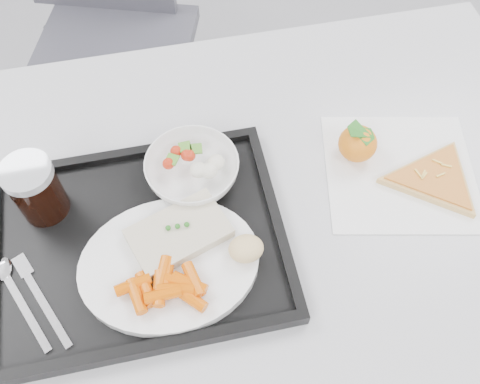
{
  "coord_description": "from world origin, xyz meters",
  "views": [
    {
      "loc": [
        -0.08,
        -0.13,
        1.51
      ],
      "look_at": [
        0.02,
        0.32,
        0.77
      ],
      "focal_mm": 40.0,
      "sensor_mm": 36.0,
      "label": 1
    }
  ],
  "objects_px": {
    "tray": "(139,243)",
    "cola_glass": "(36,189)",
    "table": "(233,229)",
    "chair": "(103,11)",
    "dinner_plate": "(169,264)",
    "salad_bowl": "(192,170)",
    "pizza_slice": "(435,179)",
    "tangerine": "(358,143)"
  },
  "relations": [
    {
      "from": "cola_glass",
      "to": "pizza_slice",
      "type": "distance_m",
      "value": 0.64
    },
    {
      "from": "dinner_plate",
      "to": "pizza_slice",
      "type": "height_order",
      "value": "dinner_plate"
    },
    {
      "from": "tray",
      "to": "pizza_slice",
      "type": "relative_size",
      "value": 1.97
    },
    {
      "from": "chair",
      "to": "dinner_plate",
      "type": "distance_m",
      "value": 0.92
    },
    {
      "from": "dinner_plate",
      "to": "tangerine",
      "type": "xyz_separation_m",
      "value": [
        0.34,
        0.15,
        0.01
      ]
    },
    {
      "from": "chair",
      "to": "pizza_slice",
      "type": "relative_size",
      "value": 4.08
    },
    {
      "from": "table",
      "to": "dinner_plate",
      "type": "relative_size",
      "value": 4.44
    },
    {
      "from": "cola_glass",
      "to": "dinner_plate",
      "type": "bearing_deg",
      "value": -38.46
    },
    {
      "from": "tray",
      "to": "dinner_plate",
      "type": "relative_size",
      "value": 1.67
    },
    {
      "from": "tray",
      "to": "salad_bowl",
      "type": "height_order",
      "value": "salad_bowl"
    },
    {
      "from": "salad_bowl",
      "to": "cola_glass",
      "type": "xyz_separation_m",
      "value": [
        -0.24,
        -0.01,
        0.03
      ]
    },
    {
      "from": "cola_glass",
      "to": "tray",
      "type": "bearing_deg",
      "value": -33.71
    },
    {
      "from": "table",
      "to": "tangerine",
      "type": "xyz_separation_m",
      "value": [
        0.23,
        0.06,
        0.1
      ]
    },
    {
      "from": "salad_bowl",
      "to": "cola_glass",
      "type": "distance_m",
      "value": 0.24
    },
    {
      "from": "table",
      "to": "tangerine",
      "type": "distance_m",
      "value": 0.26
    },
    {
      "from": "salad_bowl",
      "to": "cola_glass",
      "type": "height_order",
      "value": "cola_glass"
    },
    {
      "from": "dinner_plate",
      "to": "pizza_slice",
      "type": "distance_m",
      "value": 0.46
    },
    {
      "from": "table",
      "to": "cola_glass",
      "type": "relative_size",
      "value": 11.11
    },
    {
      "from": "table",
      "to": "tray",
      "type": "xyz_separation_m",
      "value": [
        -0.16,
        -0.03,
        0.08
      ]
    },
    {
      "from": "tray",
      "to": "salad_bowl",
      "type": "distance_m",
      "value": 0.14
    },
    {
      "from": "table",
      "to": "cola_glass",
      "type": "height_order",
      "value": "cola_glass"
    },
    {
      "from": "salad_bowl",
      "to": "tangerine",
      "type": "distance_m",
      "value": 0.28
    },
    {
      "from": "salad_bowl",
      "to": "pizza_slice",
      "type": "xyz_separation_m",
      "value": [
        0.39,
        -0.08,
        -0.03
      ]
    },
    {
      "from": "chair",
      "to": "dinner_plate",
      "type": "bearing_deg",
      "value": -84.58
    },
    {
      "from": "tray",
      "to": "cola_glass",
      "type": "bearing_deg",
      "value": 146.29
    },
    {
      "from": "dinner_plate",
      "to": "cola_glass",
      "type": "xyz_separation_m",
      "value": [
        -0.18,
        0.14,
        0.05
      ]
    },
    {
      "from": "table",
      "to": "chair",
      "type": "bearing_deg",
      "value": 103.85
    },
    {
      "from": "chair",
      "to": "salad_bowl",
      "type": "distance_m",
      "value": 0.79
    },
    {
      "from": "table",
      "to": "dinner_plate",
      "type": "bearing_deg",
      "value": -143.21
    },
    {
      "from": "table",
      "to": "chair",
      "type": "distance_m",
      "value": 0.84
    },
    {
      "from": "dinner_plate",
      "to": "pizza_slice",
      "type": "xyz_separation_m",
      "value": [
        0.45,
        0.07,
        -0.01
      ]
    },
    {
      "from": "dinner_plate",
      "to": "salad_bowl",
      "type": "height_order",
      "value": "salad_bowl"
    },
    {
      "from": "chair",
      "to": "tangerine",
      "type": "distance_m",
      "value": 0.89
    },
    {
      "from": "table",
      "to": "cola_glass",
      "type": "distance_m",
      "value": 0.33
    },
    {
      "from": "chair",
      "to": "tangerine",
      "type": "bearing_deg",
      "value": -60.04
    },
    {
      "from": "pizza_slice",
      "to": "chair",
      "type": "bearing_deg",
      "value": 123.36
    },
    {
      "from": "tray",
      "to": "tangerine",
      "type": "relative_size",
      "value": 6.07
    },
    {
      "from": "dinner_plate",
      "to": "cola_glass",
      "type": "height_order",
      "value": "cola_glass"
    },
    {
      "from": "chair",
      "to": "salad_bowl",
      "type": "relative_size",
      "value": 6.11
    },
    {
      "from": "chair",
      "to": "cola_glass",
      "type": "bearing_deg",
      "value": -97.3
    },
    {
      "from": "tangerine",
      "to": "tray",
      "type": "bearing_deg",
      "value": -165.78
    },
    {
      "from": "tray",
      "to": "cola_glass",
      "type": "distance_m",
      "value": 0.18
    }
  ]
}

